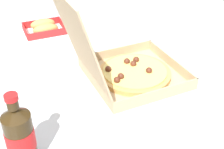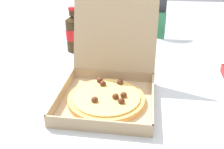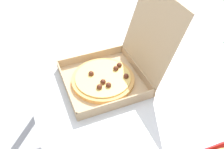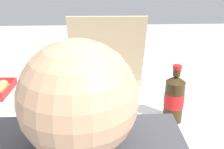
% 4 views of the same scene
% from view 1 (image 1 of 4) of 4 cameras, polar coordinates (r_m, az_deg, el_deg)
% --- Properties ---
extents(dining_table, '(1.43, 1.01, 0.71)m').
position_cam_1_polar(dining_table, '(1.13, -4.49, -5.21)').
color(dining_table, silver).
rests_on(dining_table, ground_plane).
extents(pizza_box_open, '(0.34, 0.44, 0.36)m').
position_cam_1_polar(pizza_box_open, '(1.11, 2.44, 1.31)').
color(pizza_box_open, tan).
rests_on(pizza_box_open, dining_table).
extents(bread_side_box, '(0.16, 0.20, 0.06)m').
position_cam_1_polar(bread_side_box, '(1.52, -12.57, 8.58)').
color(bread_side_box, white).
rests_on(bread_side_box, dining_table).
extents(cola_bottle, '(0.07, 0.07, 0.22)m').
position_cam_1_polar(cola_bottle, '(0.81, -16.89, -11.04)').
color(cola_bottle, '#33230F').
rests_on(cola_bottle, dining_table).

